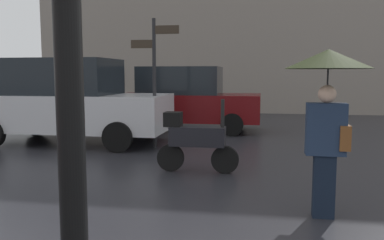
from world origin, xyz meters
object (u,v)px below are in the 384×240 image
parked_car_left (186,99)px  parked_car_right (68,101)px  parked_scooter (195,140)px  street_signpost (154,70)px  pedestrian_with_umbrella (328,86)px

parked_car_left → parked_car_right: 3.50m
parked_scooter → street_signpost: (-1.26, 2.09, 1.18)m
parked_car_left → street_signpost: (-0.14, -2.88, 0.80)m
parked_scooter → parked_car_right: 4.20m
parked_scooter → street_signpost: street_signpost is taller
parked_car_right → parked_scooter: bearing=-22.7°
parked_car_right → street_signpost: bearing=4.8°
pedestrian_with_umbrella → street_signpost: 5.03m
pedestrian_with_umbrella → parked_car_left: (-2.94, 6.85, -0.57)m
pedestrian_with_umbrella → parked_scooter: bearing=-157.9°
pedestrian_with_umbrella → parked_car_right: parked_car_right is taller
pedestrian_with_umbrella → parked_car_right: size_ratio=0.42×
parked_car_left → street_signpost: bearing=91.6°
pedestrian_with_umbrella → parked_scooter: 2.78m
parked_car_left → parked_car_right: bearing=52.6°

